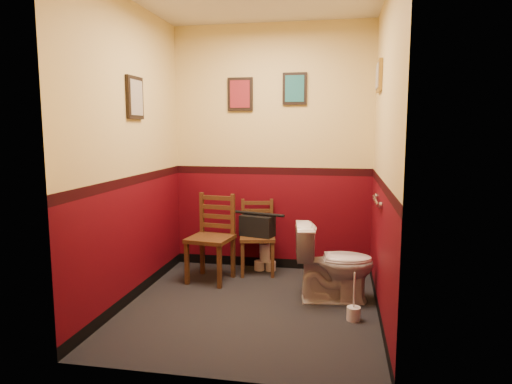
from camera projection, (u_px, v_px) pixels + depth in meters
floor at (251, 307)px, 4.06m from camera, size 2.20×2.40×0.00m
wall_back at (272, 149)px, 5.04m from camera, size 2.20×0.00×2.70m
wall_front at (211, 167)px, 2.70m from camera, size 2.20×0.00×2.70m
wall_left at (130, 154)px, 4.07m from camera, size 0.00×2.40×2.70m
wall_right at (384, 157)px, 3.67m from camera, size 0.00×2.40×2.70m
grab_bar at (376, 201)px, 3.98m from camera, size 0.05×0.56×0.06m
framed_print_back_a at (240, 94)px, 5.00m from camera, size 0.28×0.04×0.36m
framed_print_back_b at (295, 89)px, 4.89m from camera, size 0.26×0.04×0.34m
framed_print_left at (135, 98)px, 4.10m from camera, size 0.04×0.30×0.38m
framed_print_right at (379, 76)px, 4.17m from camera, size 0.04×0.34×0.28m
toilet at (334, 263)px, 4.18m from camera, size 0.77×0.49×0.70m
toilet_brush at (354, 313)px, 3.77m from camera, size 0.11×0.11×0.41m
chair_left at (212, 238)px, 4.74m from camera, size 0.48×0.48×0.90m
chair_right at (257, 237)px, 5.00m from camera, size 0.44×0.44×0.80m
handbag at (257, 226)px, 4.94m from camera, size 0.39×0.27×0.26m
tp_stack at (265, 259)px, 5.08m from camera, size 0.24×0.15×0.31m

